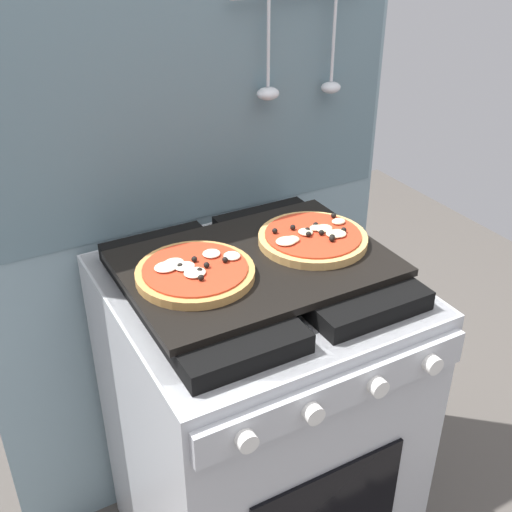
{
  "coord_description": "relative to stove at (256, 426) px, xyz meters",
  "views": [
    {
      "loc": [
        -0.55,
        -1.0,
        1.58
      ],
      "look_at": [
        0.0,
        0.0,
        0.93
      ],
      "focal_mm": 44.87,
      "sensor_mm": 36.0,
      "label": 1
    }
  ],
  "objects": [
    {
      "name": "pizza_right",
      "position": [
        0.14,
        0.01,
        0.48
      ],
      "size": [
        0.24,
        0.24,
        0.03
      ],
      "color": "tan",
      "rests_on": "baking_tray"
    },
    {
      "name": "pizza_left",
      "position": [
        -0.14,
        0.0,
        0.48
      ],
      "size": [
        0.24,
        0.24,
        0.03
      ],
      "color": "#C18947",
      "rests_on": "baking_tray"
    },
    {
      "name": "baking_tray",
      "position": [
        0.0,
        0.0,
        0.46
      ],
      "size": [
        0.54,
        0.38,
        0.02
      ],
      "primitive_type": "cube",
      "color": "black",
      "rests_on": "stove"
    },
    {
      "name": "stove",
      "position": [
        0.0,
        0.0,
        0.0
      ],
      "size": [
        0.6,
        0.64,
        0.9
      ],
      "color": "#B7BABF",
      "rests_on": "ground_plane"
    },
    {
      "name": "kitchen_backsplash",
      "position": [
        0.0,
        0.34,
        0.34
      ],
      "size": [
        1.1,
        0.08,
        1.55
      ],
      "color": "#7A939E",
      "rests_on": "ground_plane"
    }
  ]
}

